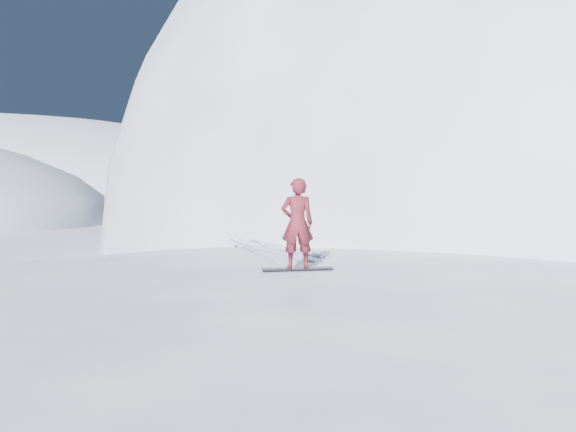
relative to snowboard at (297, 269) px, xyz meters
name	(u,v)px	position (x,y,z in m)	size (l,w,h in m)	color
ground	(363,407)	(0.89, -1.81, -2.41)	(400.00, 400.00, 0.00)	white
near_ridge	(362,357)	(1.89, 1.19, -2.41)	(36.00, 28.00, 4.80)	white
summit_peak	(534,245)	(22.89, 24.19, -2.41)	(60.00, 56.00, 56.00)	white
peak_shoulder	(414,259)	(10.89, 18.19, -2.41)	(28.00, 24.00, 18.00)	white
wind_bumps	(309,373)	(0.33, 0.31, -2.41)	(16.00, 14.40, 1.00)	white
snowboard	(297,269)	(0.00, 0.00, 0.00)	(1.54, 0.29, 0.03)	black
snowboarder	(297,223)	(0.00, 0.00, 0.98)	(0.71, 0.46, 1.94)	maroon
board_tracks	(271,248)	(0.13, 4.02, 0.01)	(2.29, 5.98, 0.04)	silver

